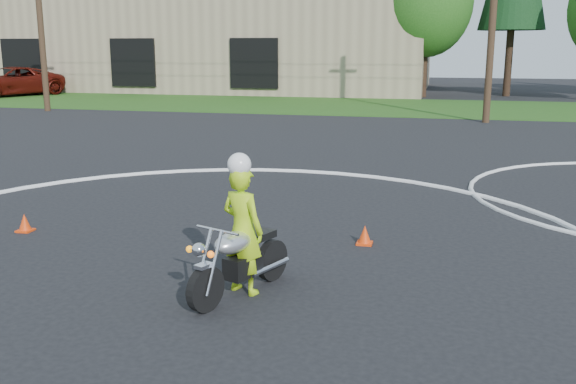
# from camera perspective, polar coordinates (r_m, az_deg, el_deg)

# --- Properties ---
(ground) EXTENTS (120.00, 120.00, 0.00)m
(ground) POSITION_cam_1_polar(r_m,az_deg,el_deg) (7.51, -14.59, -11.16)
(ground) COLOR black
(ground) RESTS_ON ground
(grass_strip) EXTENTS (120.00, 10.00, 0.02)m
(grass_strip) POSITION_cam_1_polar(r_m,az_deg,el_deg) (33.30, 7.92, 7.55)
(grass_strip) COLOR #1E4714
(grass_strip) RESTS_ON ground
(course_markings) EXTENTS (19.05, 19.05, 0.12)m
(course_markings) POSITION_cam_1_polar(r_m,az_deg,el_deg) (10.84, 6.82, -3.29)
(course_markings) COLOR silver
(course_markings) RESTS_ON ground
(primary_motorcycle) EXTENTS (0.91, 1.72, 0.95)m
(primary_motorcycle) POSITION_cam_1_polar(r_m,az_deg,el_deg) (7.87, -4.38, -6.02)
(primary_motorcycle) COLOR black
(primary_motorcycle) RESTS_ON ground
(rider_primary_grp) EXTENTS (0.68, 0.57, 1.77)m
(rider_primary_grp) POSITION_cam_1_polar(r_m,az_deg,el_deg) (7.87, -4.07, -3.04)
(rider_primary_grp) COLOR #AADB17
(rider_primary_grp) RESTS_ON ground
(pickup_grp) EXTENTS (5.32, 6.99, 1.77)m
(pickup_grp) POSITION_cam_1_polar(r_m,az_deg,el_deg) (43.57, -23.49, 8.99)
(pickup_grp) COLOR #500F09
(pickup_grp) RESTS_ON ground
(warehouse) EXTENTS (41.00, 17.00, 8.30)m
(warehouse) POSITION_cam_1_polar(r_m,az_deg,el_deg) (50.73, -11.54, 13.88)
(warehouse) COLOR tan
(warehouse) RESTS_ON ground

